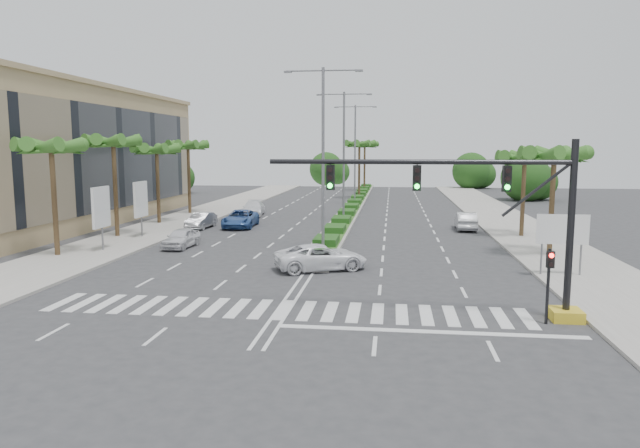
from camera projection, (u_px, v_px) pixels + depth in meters
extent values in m
plane|color=#333335|center=(283.00, 310.00, 24.28)|extent=(160.00, 160.00, 0.00)
cube|color=gray|center=(537.00, 241.00, 42.04)|extent=(6.00, 120.00, 0.15)
cube|color=gray|center=(145.00, 233.00, 45.83)|extent=(6.00, 120.00, 0.15)
cube|color=gray|center=(354.00, 205.00, 68.52)|extent=(2.20, 75.00, 0.20)
cube|color=#285E20|center=(354.00, 204.00, 68.51)|extent=(1.80, 75.00, 0.04)
cube|color=tan|center=(58.00, 158.00, 52.31)|extent=(12.00, 36.00, 12.00)
cube|color=gold|center=(566.00, 315.00, 22.82)|extent=(1.20, 1.20, 0.45)
cylinder|color=black|center=(571.00, 229.00, 22.36)|extent=(0.28, 0.28, 7.00)
cylinder|color=black|center=(417.00, 162.00, 22.77)|extent=(12.00, 0.20, 0.20)
cylinder|color=black|center=(535.00, 190.00, 22.34)|extent=(2.53, 0.12, 2.15)
cube|color=black|center=(507.00, 179.00, 22.42)|extent=(0.32, 0.24, 1.00)
cylinder|color=#19E533|center=(507.00, 187.00, 22.32)|extent=(0.20, 0.06, 0.20)
cube|color=black|center=(417.00, 178.00, 22.85)|extent=(0.32, 0.24, 1.00)
cylinder|color=#19E533|center=(417.00, 186.00, 22.76)|extent=(0.20, 0.06, 0.20)
cube|color=black|center=(330.00, 178.00, 23.29)|extent=(0.32, 0.24, 1.00)
cylinder|color=#19E533|center=(330.00, 186.00, 23.19)|extent=(0.20, 0.06, 0.20)
cylinder|color=black|center=(548.00, 287.00, 22.17)|extent=(0.12, 0.12, 3.00)
cube|color=black|center=(550.00, 260.00, 21.88)|extent=(0.28, 0.22, 0.65)
cylinder|color=red|center=(552.00, 256.00, 21.73)|extent=(0.18, 0.05, 0.18)
cylinder|color=slate|center=(542.00, 251.00, 30.40)|extent=(0.10, 0.10, 2.80)
cylinder|color=slate|center=(581.00, 252.00, 30.16)|extent=(0.10, 0.10, 2.80)
cube|color=#0C6638|center=(562.00, 229.00, 30.12)|extent=(2.60, 0.08, 1.50)
cube|color=white|center=(563.00, 229.00, 30.07)|extent=(2.70, 0.02, 1.60)
cylinder|color=slate|center=(102.00, 231.00, 37.71)|extent=(0.12, 0.12, 2.80)
cube|color=white|center=(101.00, 207.00, 37.50)|extent=(0.18, 2.10, 2.70)
cube|color=#D8594C|center=(101.00, 207.00, 37.50)|extent=(0.12, 2.00, 2.60)
cylinder|color=slate|center=(142.00, 220.00, 43.61)|extent=(0.12, 0.12, 2.80)
cube|color=white|center=(141.00, 199.00, 43.40)|extent=(0.18, 2.10, 2.70)
cube|color=#D8594C|center=(141.00, 199.00, 43.40)|extent=(0.12, 2.00, 2.60)
cylinder|color=brown|center=(54.00, 202.00, 35.71)|extent=(0.32, 0.32, 7.00)
sphere|color=brown|center=(51.00, 147.00, 35.27)|extent=(0.70, 0.70, 0.70)
cone|color=#2A6A21|center=(68.00, 149.00, 35.14)|extent=(0.90, 3.62, 1.50)
cone|color=#2A6A21|center=(69.00, 149.00, 36.04)|extent=(3.39, 2.96, 1.50)
cone|color=#2A6A21|center=(58.00, 149.00, 36.37)|extent=(3.73, 1.68, 1.50)
cone|color=#2A6A21|center=(41.00, 149.00, 35.87)|extent=(2.38, 3.65, 1.50)
cone|color=#2A6A21|center=(32.00, 149.00, 34.93)|extent=(2.38, 3.65, 1.50)
cone|color=#2A6A21|center=(37.00, 149.00, 34.26)|extent=(3.73, 1.68, 1.50)
cone|color=#2A6A21|center=(53.00, 149.00, 34.35)|extent=(3.39, 2.96, 1.50)
cylinder|color=brown|center=(115.00, 190.00, 43.55)|extent=(0.32, 0.32, 7.40)
sphere|color=brown|center=(113.00, 142.00, 43.08)|extent=(0.70, 0.70, 0.70)
cone|color=#2A6A21|center=(127.00, 144.00, 42.96)|extent=(0.90, 3.62, 1.50)
cone|color=#2A6A21|center=(127.00, 144.00, 43.86)|extent=(3.39, 2.96, 1.50)
cone|color=#2A6A21|center=(117.00, 144.00, 44.18)|extent=(3.73, 1.68, 1.50)
cone|color=#2A6A21|center=(104.00, 144.00, 43.69)|extent=(2.38, 3.65, 1.50)
cone|color=#2A6A21|center=(98.00, 144.00, 42.75)|extent=(2.38, 3.65, 1.50)
cone|color=#2A6A21|center=(103.00, 144.00, 42.07)|extent=(3.73, 1.68, 1.50)
cone|color=#2A6A21|center=(116.00, 144.00, 42.16)|extent=(3.39, 2.96, 1.50)
cylinder|color=brown|center=(158.00, 187.00, 51.46)|extent=(0.32, 0.32, 6.80)
sphere|color=brown|center=(157.00, 150.00, 51.03)|extent=(0.70, 0.70, 0.70)
cone|color=#2A6A21|center=(168.00, 151.00, 50.90)|extent=(0.90, 3.62, 1.50)
cone|color=#2A6A21|center=(168.00, 151.00, 51.80)|extent=(3.39, 2.96, 1.50)
cone|color=#2A6A21|center=(159.00, 151.00, 52.13)|extent=(3.73, 1.68, 1.50)
cone|color=#2A6A21|center=(148.00, 151.00, 51.63)|extent=(2.38, 3.65, 1.50)
cone|color=#2A6A21|center=(144.00, 151.00, 50.70)|extent=(2.38, 3.65, 1.50)
cone|color=#2A6A21|center=(149.00, 151.00, 50.02)|extent=(3.73, 1.68, 1.50)
cone|color=#2A6A21|center=(160.00, 151.00, 50.11)|extent=(3.39, 2.96, 1.50)
cylinder|color=brown|center=(189.00, 180.00, 59.30)|extent=(0.32, 0.32, 7.20)
sphere|color=brown|center=(188.00, 146.00, 58.84)|extent=(0.70, 0.70, 0.70)
cone|color=#2A6A21|center=(198.00, 147.00, 58.72)|extent=(0.90, 3.62, 1.50)
cone|color=#2A6A21|center=(197.00, 147.00, 59.62)|extent=(3.39, 2.96, 1.50)
cone|color=#2A6A21|center=(189.00, 147.00, 59.94)|extent=(3.73, 1.68, 1.50)
cone|color=#2A6A21|center=(181.00, 147.00, 59.45)|extent=(2.38, 3.65, 1.50)
cone|color=#2A6A21|center=(177.00, 147.00, 58.51)|extent=(2.38, 3.65, 1.50)
cone|color=#2A6A21|center=(182.00, 147.00, 57.83)|extent=(3.73, 1.68, 1.50)
cone|color=#2A6A21|center=(192.00, 147.00, 57.93)|extent=(3.39, 2.96, 1.50)
cylinder|color=brown|center=(552.00, 206.00, 35.81)|extent=(0.32, 0.32, 6.50)
sphere|color=brown|center=(554.00, 156.00, 35.40)|extent=(0.70, 0.70, 0.70)
cone|color=#2A6A21|center=(573.00, 157.00, 35.28)|extent=(0.90, 3.62, 1.50)
cone|color=#2A6A21|center=(562.00, 157.00, 36.17)|extent=(3.39, 2.96, 1.50)
cone|color=#2A6A21|center=(546.00, 157.00, 36.50)|extent=(3.73, 1.68, 1.50)
cone|color=#2A6A21|center=(536.00, 157.00, 36.01)|extent=(2.38, 3.65, 1.50)
cone|color=#2A6A21|center=(540.00, 157.00, 35.07)|extent=(2.38, 3.65, 1.50)
cone|color=#2A6A21|center=(555.00, 157.00, 34.39)|extent=(3.73, 1.68, 1.50)
cone|color=#2A6A21|center=(570.00, 157.00, 34.48)|extent=(3.39, 2.96, 1.50)
cylinder|color=brown|center=(523.00, 198.00, 43.70)|extent=(0.32, 0.32, 6.20)
sphere|color=brown|center=(525.00, 158.00, 43.31)|extent=(0.70, 0.70, 0.70)
cone|color=#2A6A21|center=(540.00, 160.00, 43.18)|extent=(0.90, 3.62, 1.50)
cone|color=#2A6A21|center=(531.00, 159.00, 44.08)|extent=(3.39, 2.96, 1.50)
cone|color=#2A6A21|center=(518.00, 159.00, 44.41)|extent=(3.73, 1.68, 1.50)
cone|color=#2A6A21|center=(510.00, 159.00, 43.91)|extent=(2.38, 3.65, 1.50)
cone|color=#2A6A21|center=(513.00, 160.00, 42.97)|extent=(2.38, 3.65, 1.50)
cone|color=#2A6A21|center=(525.00, 160.00, 42.30)|extent=(3.73, 1.68, 1.50)
cone|color=#2A6A21|center=(537.00, 160.00, 42.39)|extent=(3.39, 2.96, 1.50)
cylinder|color=brown|center=(359.00, 171.00, 77.88)|extent=(0.32, 0.32, 7.50)
sphere|color=brown|center=(359.00, 144.00, 77.40)|extent=(0.70, 0.70, 0.70)
cone|color=#2A6A21|center=(367.00, 145.00, 77.28)|extent=(0.90, 3.62, 1.50)
cone|color=#2A6A21|center=(365.00, 145.00, 78.17)|extent=(3.39, 2.96, 1.50)
cone|color=#2A6A21|center=(358.00, 145.00, 78.50)|extent=(3.73, 1.68, 1.50)
cone|color=#2A6A21|center=(352.00, 145.00, 78.01)|extent=(2.38, 3.65, 1.50)
cone|color=#2A6A21|center=(352.00, 145.00, 77.07)|extent=(2.38, 3.65, 1.50)
cone|color=#2A6A21|center=(357.00, 145.00, 76.39)|extent=(3.73, 1.68, 1.50)
cone|color=#2A6A21|center=(364.00, 145.00, 76.48)|extent=(3.39, 2.96, 1.50)
cylinder|color=brown|center=(365.00, 168.00, 92.63)|extent=(0.32, 0.32, 7.50)
sphere|color=brown|center=(365.00, 145.00, 92.15)|extent=(0.70, 0.70, 0.70)
cone|color=#2A6A21|center=(372.00, 146.00, 92.03)|extent=(0.90, 3.62, 1.50)
cone|color=#2A6A21|center=(369.00, 146.00, 92.93)|extent=(3.39, 2.96, 1.50)
cone|color=#2A6A21|center=(364.00, 146.00, 93.25)|extent=(3.73, 1.68, 1.50)
cone|color=#2A6A21|center=(359.00, 146.00, 92.76)|extent=(2.38, 3.65, 1.50)
cone|color=#2A6A21|center=(358.00, 146.00, 91.82)|extent=(2.38, 3.65, 1.50)
cone|color=#2A6A21|center=(363.00, 146.00, 91.14)|extent=(3.73, 1.68, 1.50)
cone|color=#2A6A21|center=(369.00, 146.00, 91.23)|extent=(3.39, 2.96, 1.50)
cylinder|color=slate|center=(323.00, 161.00, 37.26)|extent=(0.20, 0.20, 12.00)
cylinder|color=slate|center=(305.00, 71.00, 36.65)|extent=(2.40, 0.10, 0.10)
cylinder|color=slate|center=(342.00, 70.00, 36.35)|extent=(2.40, 0.10, 0.10)
cube|color=slate|center=(288.00, 72.00, 36.79)|extent=(0.50, 0.25, 0.12)
cube|color=slate|center=(359.00, 71.00, 36.22)|extent=(0.50, 0.25, 0.12)
cylinder|color=slate|center=(344.00, 158.00, 53.00)|extent=(0.20, 0.20, 12.00)
cylinder|color=slate|center=(331.00, 94.00, 52.39)|extent=(2.40, 0.10, 0.10)
cylinder|color=slate|center=(357.00, 94.00, 52.09)|extent=(2.40, 0.10, 0.10)
cube|color=slate|center=(319.00, 95.00, 52.53)|extent=(0.50, 0.25, 0.12)
cube|color=slate|center=(369.00, 94.00, 51.96)|extent=(0.50, 0.25, 0.12)
cylinder|color=slate|center=(355.00, 156.00, 68.73)|extent=(0.20, 0.20, 12.00)
cylinder|color=slate|center=(345.00, 107.00, 68.12)|extent=(2.40, 0.10, 0.10)
cylinder|color=slate|center=(365.00, 107.00, 67.82)|extent=(2.40, 0.10, 0.10)
cube|color=slate|center=(336.00, 107.00, 68.26)|extent=(0.50, 0.25, 0.12)
cube|color=slate|center=(375.00, 107.00, 67.69)|extent=(0.50, 0.25, 0.12)
imported|color=silver|center=(181.00, 238.00, 39.50)|extent=(1.79, 4.04, 1.35)
imported|color=#A8A9AD|center=(201.00, 220.00, 49.14)|extent=(1.69, 4.23, 1.37)
imported|color=#32579A|center=(240.00, 219.00, 49.74)|extent=(2.80, 5.57, 1.51)
imported|color=white|center=(253.00, 208.00, 58.54)|extent=(2.61, 5.31, 1.48)
imported|color=white|center=(321.00, 257.00, 32.27)|extent=(5.77, 4.35, 1.46)
imported|color=#B5B6BA|center=(466.00, 221.00, 48.25)|extent=(1.72, 4.62, 1.51)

